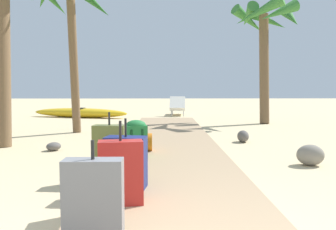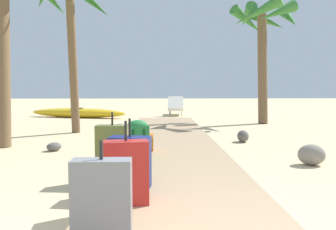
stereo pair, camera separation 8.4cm
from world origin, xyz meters
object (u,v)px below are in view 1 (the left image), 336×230
object	(u,v)px
backpack_green	(136,138)
duffel_bag_orange	(134,142)
suitcase_navy	(126,162)
palm_tree_far_left	(70,2)
suitcase_grey	(93,201)
kayak	(80,113)
palm_tree_far_right	(266,28)
suitcase_red	(121,172)
lounge_chair	(178,107)
suitcase_olive	(110,150)

from	to	relation	value
backpack_green	duffel_bag_orange	xyz separation A→B (m)	(-0.07, 0.51, -0.15)
suitcase_navy	palm_tree_far_left	bearing A→B (deg)	110.49
suitcase_grey	kayak	size ratio (longest dim) A/B	0.18
backpack_green	duffel_bag_orange	bearing A→B (deg)	97.67
suitcase_navy	kayak	xyz separation A→B (m)	(-2.80, 9.54, -0.17)
palm_tree_far_left	kayak	xyz separation A→B (m)	(-0.93, 4.55, -3.02)
palm_tree_far_right	palm_tree_far_left	world-z (taller)	palm_tree_far_left
suitcase_grey	backpack_green	distance (m)	2.89
suitcase_red	suitcase_navy	world-z (taller)	suitcase_red
suitcase_red	lounge_chair	distance (m)	11.04
palm_tree_far_left	lounge_chair	world-z (taller)	palm_tree_far_left
duffel_bag_orange	palm_tree_far_left	bearing A→B (deg)	121.80
palm_tree_far_left	kayak	distance (m)	5.54
palm_tree_far_right	kayak	distance (m)	7.29
suitcase_grey	suitcase_navy	world-z (taller)	suitcase_navy
suitcase_red	palm_tree_far_left	distance (m)	6.45
suitcase_navy	kayak	size ratio (longest dim) A/B	0.19
kayak	backpack_green	bearing A→B (deg)	-70.72
suitcase_grey	suitcase_navy	xyz separation A→B (m)	(0.08, 1.27, -0.01)
lounge_chair	kayak	distance (m)	3.88
palm_tree_far_left	suitcase_grey	bearing A→B (deg)	-74.10
palm_tree_far_right	lounge_chair	xyz separation A→B (m)	(-2.61, 3.17, -2.64)
suitcase_grey	suitcase_olive	size ratio (longest dim) A/B	0.92
suitcase_grey	suitcase_red	distance (m)	0.78
backpack_green	suitcase_navy	xyz separation A→B (m)	(0.03, -1.62, -0.03)
suitcase_navy	palm_tree_far_right	bearing A→B (deg)	64.04
duffel_bag_orange	kayak	world-z (taller)	duffel_bag_orange
palm_tree_far_right	kayak	world-z (taller)	palm_tree_far_right
duffel_bag_orange	kayak	bearing A→B (deg)	110.04
suitcase_red	palm_tree_far_right	xyz separation A→B (m)	(3.56, 7.83, 2.60)
suitcase_navy	palm_tree_far_left	world-z (taller)	palm_tree_far_left
backpack_green	kayak	distance (m)	8.39
suitcase_grey	suitcase_red	bearing A→B (deg)	83.46
suitcase_olive	suitcase_navy	distance (m)	0.59
duffel_bag_orange	suitcase_red	bearing A→B (deg)	-87.76
backpack_green	suitcase_red	bearing A→B (deg)	-89.08
suitcase_red	backpack_green	bearing A→B (deg)	90.92
suitcase_grey	palm_tree_far_left	distance (m)	7.10
suitcase_olive	backpack_green	size ratio (longest dim) A/B	1.35
suitcase_grey	palm_tree_far_left	bearing A→B (deg)	105.90
palm_tree_far_left	duffel_bag_orange	bearing A→B (deg)	-58.20
suitcase_navy	palm_tree_far_right	world-z (taller)	palm_tree_far_right
suitcase_navy	duffel_bag_orange	world-z (taller)	suitcase_navy
palm_tree_far_left	palm_tree_far_right	bearing A→B (deg)	23.33
suitcase_navy	kayak	bearing A→B (deg)	106.34
suitcase_olive	duffel_bag_orange	world-z (taller)	suitcase_olive
suitcase_olive	suitcase_navy	bearing A→B (deg)	-64.69
suitcase_red	palm_tree_far_left	world-z (taller)	palm_tree_far_left
duffel_bag_orange	palm_tree_far_right	size ratio (longest dim) A/B	0.16
suitcase_grey	palm_tree_far_left	world-z (taller)	palm_tree_far_left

